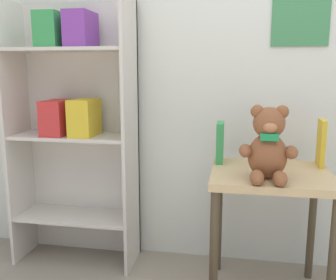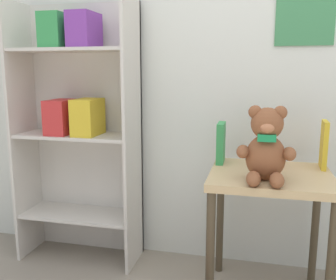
# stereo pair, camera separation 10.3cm
# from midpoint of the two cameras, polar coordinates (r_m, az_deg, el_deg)

# --- Properties ---
(wall_back) EXTENTS (4.80, 0.07, 2.50)m
(wall_back) POSITION_cam_midpoint_polar(r_m,az_deg,el_deg) (2.18, 10.97, 13.49)
(wall_back) COLOR silver
(wall_back) RESTS_ON ground_plane
(bookshelf_side) EXTENTS (0.71, 0.30, 1.52)m
(bookshelf_side) POSITION_cam_midpoint_polar(r_m,az_deg,el_deg) (2.25, -15.33, 3.39)
(bookshelf_side) COLOR beige
(bookshelf_side) RESTS_ON ground_plane
(display_table) EXTENTS (0.56, 0.51, 0.66)m
(display_table) POSITION_cam_midpoint_polar(r_m,az_deg,el_deg) (1.88, 13.73, -7.90)
(display_table) COLOR tan
(display_table) RESTS_ON ground_plane
(teddy_bear) EXTENTS (0.25, 0.23, 0.33)m
(teddy_bear) POSITION_cam_midpoint_polar(r_m,az_deg,el_deg) (1.68, 13.33, -0.92)
(teddy_bear) COLOR brown
(teddy_bear) RESTS_ON display_table
(book_standing_green) EXTENTS (0.04, 0.15, 0.21)m
(book_standing_green) POSITION_cam_midpoint_polar(r_m,az_deg,el_deg) (1.97, 6.45, -0.34)
(book_standing_green) COLOR #33934C
(book_standing_green) RESTS_ON display_table
(book_standing_pink) EXTENTS (0.03, 0.13, 0.23)m
(book_standing_pink) POSITION_cam_midpoint_polar(r_m,az_deg,el_deg) (1.96, 13.78, -0.42)
(book_standing_pink) COLOR #D17093
(book_standing_pink) RESTS_ON display_table
(book_standing_yellow) EXTENTS (0.03, 0.14, 0.23)m
(book_standing_yellow) POSITION_cam_midpoint_polar(r_m,az_deg,el_deg) (2.00, 20.94, -0.43)
(book_standing_yellow) COLOR gold
(book_standing_yellow) RESTS_ON display_table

